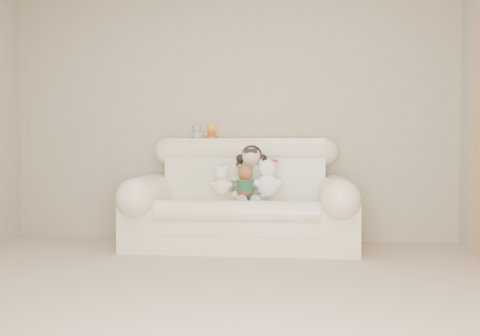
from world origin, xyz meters
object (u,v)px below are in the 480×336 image
seated_child (251,173)px  white_cat (268,174)px  cream_teddy (222,178)px  sofa (241,193)px  brown_teddy (246,177)px

seated_child → white_cat: size_ratio=1.37×
cream_teddy → seated_child: bearing=48.6°
seated_child → cream_teddy: (-0.26, -0.19, -0.03)m
sofa → white_cat: (0.26, -0.15, 0.18)m
sofa → brown_teddy: sofa is taller
sofa → white_cat: sofa is taller
brown_teddy → cream_teddy: 0.23m
brown_teddy → cream_teddy: size_ratio=1.04×
sofa → brown_teddy: bearing=-69.8°
white_cat → cream_teddy: 0.43m
seated_child → white_cat: (0.17, -0.23, 0.01)m
sofa → seated_child: (0.09, 0.08, 0.18)m
brown_teddy → white_cat: bearing=-19.7°
sofa → cream_teddy: 0.25m
seated_child → cream_teddy: bearing=-138.8°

